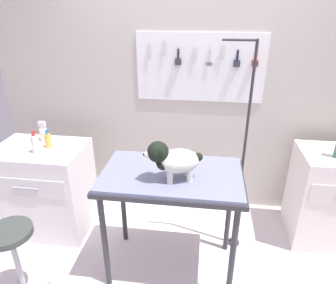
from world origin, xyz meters
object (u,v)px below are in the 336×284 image
grooming_arm (242,163)px  counter_left (46,188)px  pump_bottle_white (48,140)px  grooming_table (172,184)px  dog (173,159)px  cabinet_right (331,197)px  stool (12,244)px

grooming_arm → counter_left: bearing=179.5°
grooming_arm → counter_left: 1.85m
pump_bottle_white → grooming_table: bearing=-17.9°
counter_left → grooming_arm: bearing=-0.5°
grooming_table → pump_bottle_white: (-1.16, 0.37, 0.12)m
dog → cabinet_right: dog is taller
grooming_arm → cabinet_right: 0.98m
grooming_table → counter_left: 1.36m
dog → counter_left: bearing=161.0°
grooming_table → counter_left: bearing=164.5°
pump_bottle_white → cabinet_right: bearing=4.0°
dog → counter_left: dog is taller
grooming_arm → counter_left: size_ratio=2.10×
cabinet_right → stool: size_ratio=1.39×
grooming_table → dog: size_ratio=2.64×
grooming_table → grooming_arm: (0.54, 0.33, 0.04)m
pump_bottle_white → stool: bearing=-84.0°
stool → dog: bearing=18.2°
grooming_arm → counter_left: grooming_arm is taller
cabinet_right → stool: cabinet_right is taller
dog → stool: size_ratio=0.63×
grooming_table → counter_left: (-1.26, 0.35, -0.38)m
cabinet_right → stool: (-2.48, -1.00, 0.07)m
counter_left → pump_bottle_white: bearing=15.2°
counter_left → stool: 0.82m
grooming_table → dog: (0.02, -0.09, 0.25)m
grooming_arm → counter_left: (-1.80, 0.01, -0.42)m
grooming_table → grooming_arm: size_ratio=0.58×
dog → pump_bottle_white: (-1.18, 0.46, -0.13)m
stool → cabinet_right: bearing=22.0°
dog → cabinet_right: 1.66m
dog → pump_bottle_white: 1.27m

